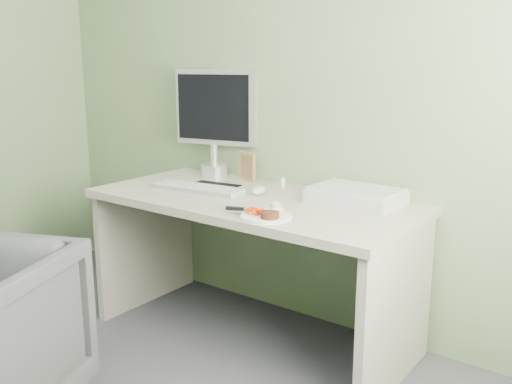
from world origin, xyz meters
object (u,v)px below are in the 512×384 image
Objects in this scene: scanner at (356,197)px; plate at (266,217)px; desk at (253,233)px; monitor at (216,116)px.

plate is at bearing -110.69° from scanner.
scanner is at bearing 22.46° from desk.
monitor is at bearing 174.50° from scanner.
monitor reaches higher than desk.
scanner is (0.19, 0.45, 0.03)m from plate.
plate is 1.01m from monitor.
monitor is at bearing 147.52° from desk.
plate is at bearing -44.20° from desk.
scanner is at bearing 67.13° from plate.
desk is at bearing -45.63° from monitor.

